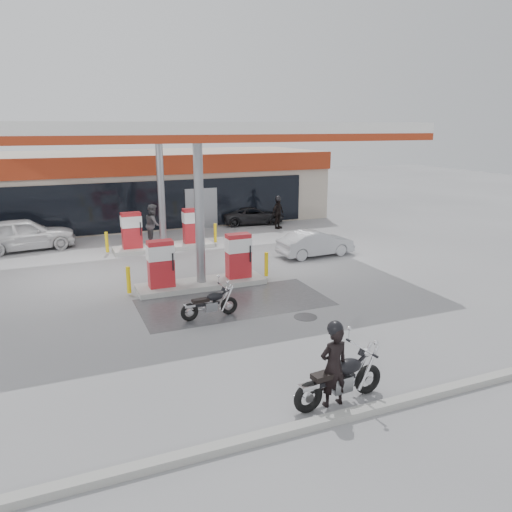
{
  "coord_description": "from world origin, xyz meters",
  "views": [
    {
      "loc": [
        -4.71,
        -14.18,
        5.5
      ],
      "look_at": [
        1.64,
        0.93,
        1.2
      ],
      "focal_mm": 35.0,
      "sensor_mm": 36.0,
      "label": 1
    }
  ],
  "objects_px": {
    "main_motorcycle": "(341,380)",
    "parked_car_right": "(253,215)",
    "biker_main": "(334,366)",
    "hatchback_silver": "(316,243)",
    "attendant": "(153,225)",
    "pump_island_far": "(163,234)",
    "sedan_white": "(24,234)",
    "parked_motorcycle": "(210,304)",
    "pump_island_near": "(201,267)",
    "biker_walking": "(278,213)"
  },
  "relations": [
    {
      "from": "sedan_white",
      "to": "biker_walking",
      "type": "height_order",
      "value": "biker_walking"
    },
    {
      "from": "pump_island_far",
      "to": "parked_car_right",
      "type": "xyz_separation_m",
      "value": [
        6.08,
        4.0,
        -0.21
      ]
    },
    {
      "from": "parked_motorcycle",
      "to": "attendant",
      "type": "bearing_deg",
      "value": 84.5
    },
    {
      "from": "sedan_white",
      "to": "parked_car_right",
      "type": "xyz_separation_m",
      "value": [
        11.93,
        1.8,
        -0.24
      ]
    },
    {
      "from": "sedan_white",
      "to": "biker_walking",
      "type": "relative_size",
      "value": 2.58
    },
    {
      "from": "sedan_white",
      "to": "pump_island_far",
      "type": "bearing_deg",
      "value": -117.58
    },
    {
      "from": "attendant",
      "to": "parked_car_right",
      "type": "distance_m",
      "value": 7.0
    },
    {
      "from": "pump_island_far",
      "to": "main_motorcycle",
      "type": "distance_m",
      "value": 14.42
    },
    {
      "from": "main_motorcycle",
      "to": "parked_car_right",
      "type": "bearing_deg",
      "value": 67.19
    },
    {
      "from": "pump_island_far",
      "to": "biker_main",
      "type": "distance_m",
      "value": 14.44
    },
    {
      "from": "pump_island_far",
      "to": "hatchback_silver",
      "type": "relative_size",
      "value": 1.53
    },
    {
      "from": "parked_motorcycle",
      "to": "sedan_white",
      "type": "bearing_deg",
      "value": 111.93
    },
    {
      "from": "pump_island_far",
      "to": "parked_motorcycle",
      "type": "xyz_separation_m",
      "value": [
        -0.59,
        -8.92,
        -0.31
      ]
    },
    {
      "from": "sedan_white",
      "to": "hatchback_silver",
      "type": "distance_m",
      "value": 13.13
    },
    {
      "from": "pump_island_near",
      "to": "biker_main",
      "type": "bearing_deg",
      "value": -88.49
    },
    {
      "from": "biker_walking",
      "to": "attendant",
      "type": "bearing_deg",
      "value": 159.73
    },
    {
      "from": "pump_island_near",
      "to": "hatchback_silver",
      "type": "height_order",
      "value": "pump_island_near"
    },
    {
      "from": "parked_motorcycle",
      "to": "pump_island_far",
      "type": "bearing_deg",
      "value": 82.8
    },
    {
      "from": "pump_island_far",
      "to": "parked_motorcycle",
      "type": "distance_m",
      "value": 8.95
    },
    {
      "from": "pump_island_far",
      "to": "sedan_white",
      "type": "height_order",
      "value": "pump_island_far"
    },
    {
      "from": "biker_main",
      "to": "attendant",
      "type": "xyz_separation_m",
      "value": [
        -0.45,
        15.44,
        0.12
      ]
    },
    {
      "from": "pump_island_far",
      "to": "biker_walking",
      "type": "xyz_separation_m",
      "value": [
        6.83,
        2.2,
        0.14
      ]
    },
    {
      "from": "parked_car_right",
      "to": "pump_island_far",
      "type": "bearing_deg",
      "value": 128.92
    },
    {
      "from": "main_motorcycle",
      "to": "biker_walking",
      "type": "bearing_deg",
      "value": 63.19
    },
    {
      "from": "pump_island_near",
      "to": "parked_motorcycle",
      "type": "relative_size",
      "value": 2.89
    },
    {
      "from": "pump_island_far",
      "to": "biker_walking",
      "type": "bearing_deg",
      "value": 17.87
    },
    {
      "from": "pump_island_near",
      "to": "sedan_white",
      "type": "xyz_separation_m",
      "value": [
        -5.86,
        8.2,
        0.04
      ]
    },
    {
      "from": "biker_walking",
      "to": "parked_motorcycle",
      "type": "bearing_deg",
      "value": -153.62
    },
    {
      "from": "main_motorcycle",
      "to": "attendant",
      "type": "bearing_deg",
      "value": 86.68
    },
    {
      "from": "pump_island_far",
      "to": "hatchback_silver",
      "type": "height_order",
      "value": "pump_island_far"
    },
    {
      "from": "parked_motorcycle",
      "to": "hatchback_silver",
      "type": "height_order",
      "value": "hatchback_silver"
    },
    {
      "from": "biker_main",
      "to": "biker_walking",
      "type": "distance_m",
      "value": 17.9
    },
    {
      "from": "pump_island_far",
      "to": "hatchback_silver",
      "type": "distance_m",
      "value": 6.95
    },
    {
      "from": "pump_island_near",
      "to": "main_motorcycle",
      "type": "bearing_deg",
      "value": -87.15
    },
    {
      "from": "biker_main",
      "to": "hatchback_silver",
      "type": "distance_m",
      "value": 12.02
    },
    {
      "from": "main_motorcycle",
      "to": "biker_main",
      "type": "bearing_deg",
      "value": -178.8
    },
    {
      "from": "parked_motorcycle",
      "to": "attendant",
      "type": "relative_size",
      "value": 0.91
    },
    {
      "from": "pump_island_near",
      "to": "hatchback_silver",
      "type": "bearing_deg",
      "value": 20.72
    },
    {
      "from": "main_motorcycle",
      "to": "sedan_white",
      "type": "relative_size",
      "value": 0.49
    },
    {
      "from": "hatchback_silver",
      "to": "pump_island_far",
      "type": "bearing_deg",
      "value": 53.36
    },
    {
      "from": "pump_island_near",
      "to": "main_motorcycle",
      "type": "relative_size",
      "value": 2.37
    },
    {
      "from": "main_motorcycle",
      "to": "attendant",
      "type": "distance_m",
      "value": 15.43
    },
    {
      "from": "biker_main",
      "to": "parked_motorcycle",
      "type": "xyz_separation_m",
      "value": [
        -0.82,
        5.52,
        -0.45
      ]
    },
    {
      "from": "pump_island_far",
      "to": "main_motorcycle",
      "type": "relative_size",
      "value": 2.37
    },
    {
      "from": "parked_motorcycle",
      "to": "parked_car_right",
      "type": "distance_m",
      "value": 14.54
    },
    {
      "from": "attendant",
      "to": "main_motorcycle",
      "type": "bearing_deg",
      "value": -167.07
    },
    {
      "from": "hatchback_silver",
      "to": "main_motorcycle",
      "type": "bearing_deg",
      "value": 149.56
    },
    {
      "from": "hatchback_silver",
      "to": "parked_car_right",
      "type": "xyz_separation_m",
      "value": [
        0.26,
        7.8,
        -0.05
      ]
    },
    {
      "from": "attendant",
      "to": "biker_main",
      "type": "bearing_deg",
      "value": -167.8
    },
    {
      "from": "pump_island_far",
      "to": "parked_car_right",
      "type": "height_order",
      "value": "pump_island_far"
    }
  ]
}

